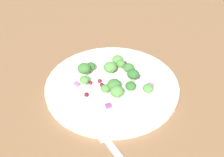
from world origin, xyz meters
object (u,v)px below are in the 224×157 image
Objects in this scene: broccoli_floret_1 at (84,69)px; broccoli_floret_2 at (118,60)px; broccoli_floret_0 at (131,86)px; plate at (112,85)px.

broccoli_floret_2 is at bearing 125.65° from broccoli_floret_1.
plate is at bearing -117.93° from broccoli_floret_0.
broccoli_floret_0 is at bearing 21.90° from broccoli_floret_2.
broccoli_floret_1 reaches higher than broccoli_floret_2.
broccoli_floret_2 is (-8.73, -3.51, -0.02)cm from broccoli_floret_0.
broccoli_floret_1 is at bearing -54.35° from broccoli_floret_2.
broccoli_floret_2 reaches higher than plate.
broccoli_floret_0 is 9.41cm from broccoli_floret_2.
broccoli_floret_0 is 10.94cm from broccoli_floret_1.
broccoli_floret_2 is (-4.80, 6.69, -0.57)cm from broccoli_floret_1.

